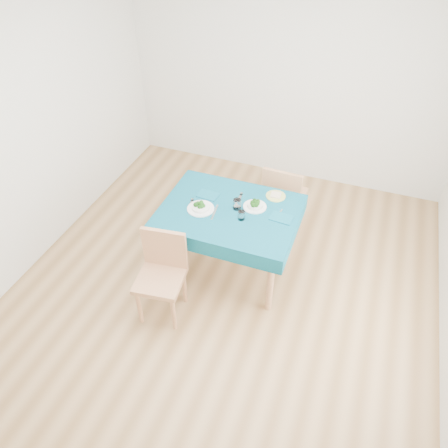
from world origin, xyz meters
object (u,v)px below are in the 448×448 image
(table, at_px, (229,240))
(chair_far, at_px, (285,188))
(bowl_near, at_px, (201,206))
(chair_near, at_px, (159,274))
(bowl_far, at_px, (255,204))
(side_plate, at_px, (276,196))

(table, height_order, chair_far, chair_far)
(chair_far, height_order, bowl_near, chair_far)
(chair_near, distance_m, bowl_far, 1.09)
(chair_far, height_order, bowl_far, chair_far)
(chair_far, bearing_deg, side_plate, 93.56)
(bowl_far, bearing_deg, chair_far, 79.30)
(bowl_far, bearing_deg, chair_near, -123.75)
(chair_near, distance_m, chair_far, 1.75)
(chair_near, relative_size, bowl_near, 3.95)
(chair_far, bearing_deg, bowl_near, 60.04)
(table, bearing_deg, bowl_far, 30.98)
(side_plate, bearing_deg, bowl_far, -121.27)
(chair_near, xyz_separation_m, side_plate, (0.73, 1.11, 0.26))
(side_plate, bearing_deg, chair_near, -123.24)
(chair_far, xyz_separation_m, bowl_far, (-0.14, -0.72, 0.27))
(bowl_far, bearing_deg, table, -149.02)
(chair_far, relative_size, side_plate, 5.49)
(chair_far, distance_m, bowl_near, 1.14)
(chair_far, height_order, side_plate, chair_far)
(table, xyz_separation_m, bowl_far, (0.21, 0.12, 0.41))
(chair_near, distance_m, bowl_near, 0.74)
(chair_far, bearing_deg, table, 70.94)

